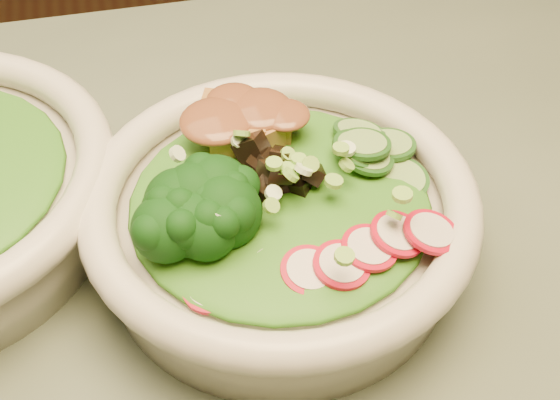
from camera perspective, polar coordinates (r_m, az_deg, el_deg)
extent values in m
cube|color=#556151|center=(0.46, -2.77, -13.97)|extent=(1.20, 0.80, 0.03)
cylinder|color=beige|center=(0.48, 0.00, -2.51)|extent=(0.21, 0.21, 0.05)
torus|color=beige|center=(0.46, 0.00, 0.00)|extent=(0.24, 0.24, 0.02)
ellipsoid|color=#2E6515|center=(0.46, 0.00, 0.09)|extent=(0.18, 0.18, 0.02)
ellipsoid|color=brown|center=(0.48, -3.23, 5.99)|extent=(0.06, 0.05, 0.01)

